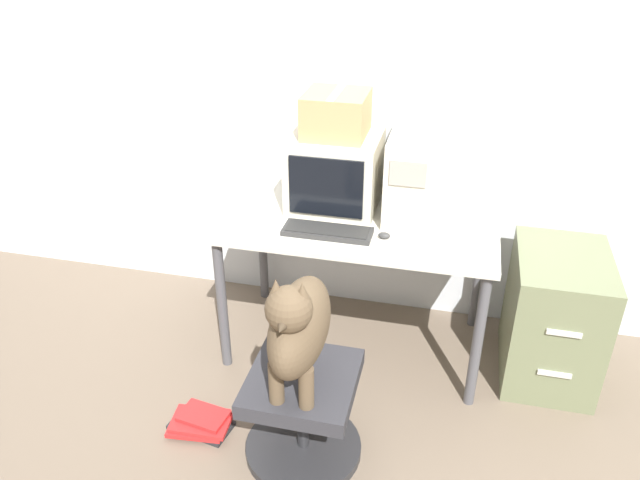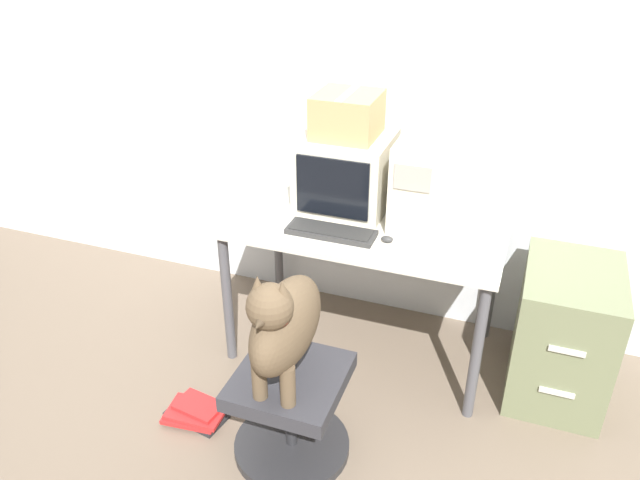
{
  "view_description": "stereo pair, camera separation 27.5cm",
  "coord_description": "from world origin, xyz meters",
  "px_view_note": "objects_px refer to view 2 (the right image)",
  "views": [
    {
      "loc": [
        0.44,
        -2.3,
        2.15
      ],
      "look_at": [
        -0.12,
        0.03,
        0.81
      ],
      "focal_mm": 35.0,
      "sensor_mm": 36.0,
      "label": 1
    },
    {
      "loc": [
        0.71,
        -2.23,
        2.15
      ],
      "look_at": [
        -0.12,
        0.03,
        0.81
      ],
      "focal_mm": 35.0,
      "sensor_mm": 36.0,
      "label": 2
    }
  ],
  "objects_px": {
    "crt_monitor": "(346,172)",
    "office_chair": "(291,409)",
    "dog": "(284,323)",
    "pc_tower": "(421,178)",
    "cardboard_box": "(347,115)",
    "keyboard": "(331,232)",
    "filing_cabinet": "(563,333)",
    "book_stack_floor": "(196,412)"
  },
  "relations": [
    {
      "from": "crt_monitor",
      "to": "office_chair",
      "type": "height_order",
      "value": "crt_monitor"
    },
    {
      "from": "cardboard_box",
      "to": "book_stack_floor",
      "type": "relative_size",
      "value": 1.0
    },
    {
      "from": "pc_tower",
      "to": "keyboard",
      "type": "height_order",
      "value": "pc_tower"
    },
    {
      "from": "office_chair",
      "to": "cardboard_box",
      "type": "height_order",
      "value": "cardboard_box"
    },
    {
      "from": "crt_monitor",
      "to": "filing_cabinet",
      "type": "distance_m",
      "value": 1.29
    },
    {
      "from": "pc_tower",
      "to": "dog",
      "type": "relative_size",
      "value": 0.82
    },
    {
      "from": "office_chair",
      "to": "cardboard_box",
      "type": "relative_size",
      "value": 1.68
    },
    {
      "from": "keyboard",
      "to": "office_chair",
      "type": "height_order",
      "value": "keyboard"
    },
    {
      "from": "pc_tower",
      "to": "office_chair",
      "type": "xyz_separation_m",
      "value": [
        -0.31,
        -0.92,
        -0.74
      ]
    },
    {
      "from": "crt_monitor",
      "to": "pc_tower",
      "type": "height_order",
      "value": "pc_tower"
    },
    {
      "from": "crt_monitor",
      "to": "pc_tower",
      "type": "bearing_deg",
      "value": -1.75
    },
    {
      "from": "pc_tower",
      "to": "book_stack_floor",
      "type": "xyz_separation_m",
      "value": [
        -0.8,
        -0.9,
        -0.93
      ]
    },
    {
      "from": "office_chair",
      "to": "dog",
      "type": "height_order",
      "value": "dog"
    },
    {
      "from": "pc_tower",
      "to": "book_stack_floor",
      "type": "relative_size",
      "value": 1.51
    },
    {
      "from": "pc_tower",
      "to": "dog",
      "type": "bearing_deg",
      "value": -107.94
    },
    {
      "from": "filing_cabinet",
      "to": "cardboard_box",
      "type": "height_order",
      "value": "cardboard_box"
    },
    {
      "from": "crt_monitor",
      "to": "office_chair",
      "type": "distance_m",
      "value": 1.17
    },
    {
      "from": "crt_monitor",
      "to": "book_stack_floor",
      "type": "xyz_separation_m",
      "value": [
        -0.42,
        -0.91,
        -0.91
      ]
    },
    {
      "from": "crt_monitor",
      "to": "book_stack_floor",
      "type": "relative_size",
      "value": 1.43
    },
    {
      "from": "dog",
      "to": "filing_cabinet",
      "type": "distance_m",
      "value": 1.41
    },
    {
      "from": "filing_cabinet",
      "to": "book_stack_floor",
      "type": "bearing_deg",
      "value": -153.04
    },
    {
      "from": "crt_monitor",
      "to": "book_stack_floor",
      "type": "distance_m",
      "value": 1.35
    },
    {
      "from": "office_chair",
      "to": "dog",
      "type": "xyz_separation_m",
      "value": [
        -0.0,
        -0.04,
        0.48
      ]
    },
    {
      "from": "pc_tower",
      "to": "filing_cabinet",
      "type": "bearing_deg",
      "value": -8.32
    },
    {
      "from": "filing_cabinet",
      "to": "book_stack_floor",
      "type": "height_order",
      "value": "filing_cabinet"
    },
    {
      "from": "crt_monitor",
      "to": "book_stack_floor",
      "type": "bearing_deg",
      "value": -114.83
    },
    {
      "from": "keyboard",
      "to": "cardboard_box",
      "type": "bearing_deg",
      "value": 95.95
    },
    {
      "from": "filing_cabinet",
      "to": "keyboard",
      "type": "bearing_deg",
      "value": -169.85
    },
    {
      "from": "keyboard",
      "to": "filing_cabinet",
      "type": "relative_size",
      "value": 0.63
    },
    {
      "from": "cardboard_box",
      "to": "office_chair",
      "type": "bearing_deg",
      "value": -85.82
    },
    {
      "from": "pc_tower",
      "to": "cardboard_box",
      "type": "height_order",
      "value": "cardboard_box"
    },
    {
      "from": "office_chair",
      "to": "book_stack_floor",
      "type": "height_order",
      "value": "office_chair"
    },
    {
      "from": "pc_tower",
      "to": "office_chair",
      "type": "relative_size",
      "value": 0.9
    },
    {
      "from": "filing_cabinet",
      "to": "pc_tower",
      "type": "bearing_deg",
      "value": 171.68
    },
    {
      "from": "dog",
      "to": "crt_monitor",
      "type": "bearing_deg",
      "value": 94.02
    },
    {
      "from": "filing_cabinet",
      "to": "cardboard_box",
      "type": "relative_size",
      "value": 2.21
    },
    {
      "from": "pc_tower",
      "to": "dog",
      "type": "height_order",
      "value": "pc_tower"
    },
    {
      "from": "pc_tower",
      "to": "cardboard_box",
      "type": "relative_size",
      "value": 1.51
    },
    {
      "from": "dog",
      "to": "filing_cabinet",
      "type": "xyz_separation_m",
      "value": [
        1.06,
        0.85,
        -0.38
      ]
    },
    {
      "from": "crt_monitor",
      "to": "dog",
      "type": "relative_size",
      "value": 0.78
    },
    {
      "from": "keyboard",
      "to": "cardboard_box",
      "type": "height_order",
      "value": "cardboard_box"
    },
    {
      "from": "filing_cabinet",
      "to": "book_stack_floor",
      "type": "relative_size",
      "value": 2.2
    }
  ]
}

